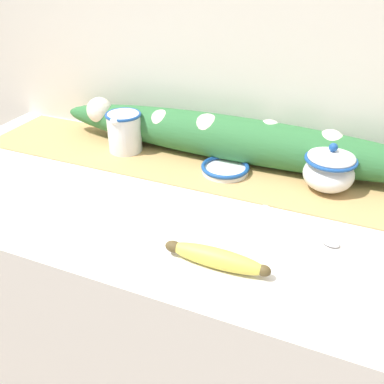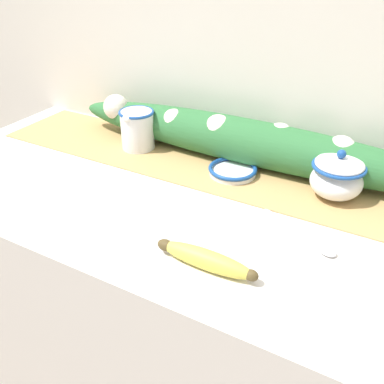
{
  "view_description": "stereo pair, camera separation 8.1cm",
  "coord_description": "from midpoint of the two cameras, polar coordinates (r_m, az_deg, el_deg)",
  "views": [
    {
      "loc": [
        0.28,
        -0.75,
        1.44
      ],
      "look_at": [
        -0.02,
        -0.04,
        0.98
      ],
      "focal_mm": 40.0,
      "sensor_mm": 36.0,
      "label": 1
    },
    {
      "loc": [
        0.36,
        -0.71,
        1.44
      ],
      "look_at": [
        -0.02,
        -0.04,
        0.98
      ],
      "focal_mm": 40.0,
      "sensor_mm": 36.0,
      "label": 2
    }
  ],
  "objects": [
    {
      "name": "spoon",
      "position": [
        0.87,
        19.48,
        -7.0
      ],
      "size": [
        0.18,
        0.11,
        0.01
      ],
      "rotation": [
        0.0,
        0.0,
        -0.51
      ],
      "color": "silver",
      "rests_on": "countertop"
    },
    {
      "name": "countertop",
      "position": [
        1.26,
        3.6,
        -19.87
      ],
      "size": [
        1.52,
        0.6,
        0.93
      ],
      "primitive_type": "cube",
      "color": "silver",
      "rests_on": "ground_plane"
    },
    {
      "name": "cream_pitcher",
      "position": [
        1.18,
        -5.28,
        8.46
      ],
      "size": [
        0.1,
        0.11,
        0.11
      ],
      "color": "white",
      "rests_on": "countertop"
    },
    {
      "name": "poinsettia_garland",
      "position": [
        1.11,
        9.66,
        6.7
      ],
      "size": [
        1.06,
        0.13,
        0.12
      ],
      "color": "#2D6B38",
      "rests_on": "countertop"
    },
    {
      "name": "banana",
      "position": [
        0.77,
        4.9,
        -9.03
      ],
      "size": [
        0.2,
        0.04,
        0.04
      ],
      "rotation": [
        0.0,
        0.0,
        0.0
      ],
      "color": "#DBCC4C",
      "rests_on": "countertop"
    },
    {
      "name": "small_dish",
      "position": [
        1.07,
        7.63,
        2.82
      ],
      "size": [
        0.12,
        0.12,
        0.02
      ],
      "color": "white",
      "rests_on": "countertop"
    },
    {
      "name": "back_wall",
      "position": [
        1.13,
        12.42,
        17.86
      ],
      "size": [
        2.32,
        0.04,
        2.4
      ],
      "primitive_type": "cube",
      "color": "silver",
      "rests_on": "ground_plane"
    },
    {
      "name": "table_runner",
      "position": [
        1.08,
        8.3,
        2.5
      ],
      "size": [
        1.4,
        0.25,
        0.0
      ],
      "primitive_type": "cube",
      "color": "tan",
      "rests_on": "countertop"
    },
    {
      "name": "sugar_bowl",
      "position": [
        1.01,
        21.0,
        1.9
      ],
      "size": [
        0.12,
        0.12,
        0.12
      ],
      "color": "white",
      "rests_on": "countertop"
    }
  ]
}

